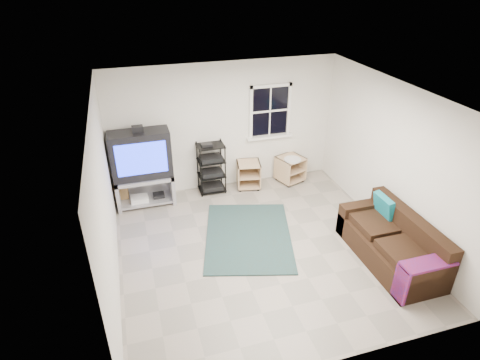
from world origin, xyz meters
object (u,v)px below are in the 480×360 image
object	(u,v)px
tv_unit	(142,162)
side_table_right	(289,167)
side_table_left	(248,173)
av_rack	(211,171)
sofa	(392,244)

from	to	relation	value
tv_unit	side_table_right	bearing A→B (deg)	0.89
side_table_left	side_table_right	bearing A→B (deg)	-1.86
tv_unit	side_table_right	xyz separation A→B (m)	(3.06, 0.05, -0.57)
av_rack	side_table_left	size ratio (longest dim) A/B	1.92
av_rack	side_table_right	bearing A→B (deg)	-1.14
tv_unit	side_table_right	distance (m)	3.11
av_rack	sofa	world-z (taller)	av_rack
side_table_left	sofa	distance (m)	3.28
tv_unit	av_rack	bearing A→B (deg)	3.46
av_rack	sofa	size ratio (longest dim) A/B	0.57
tv_unit	side_table_left	distance (m)	2.22
tv_unit	side_table_right	size ratio (longest dim) A/B	2.53
tv_unit	sofa	bearing A→B (deg)	-38.59
tv_unit	side_table_right	world-z (taller)	tv_unit
av_rack	side_table_left	world-z (taller)	av_rack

